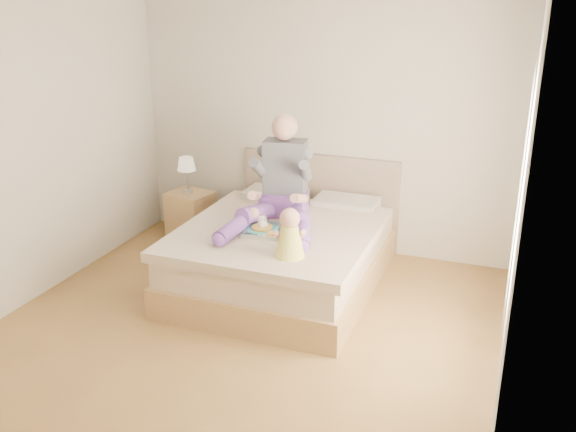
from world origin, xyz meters
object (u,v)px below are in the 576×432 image
(nightstand, at_px, (191,216))
(tray, at_px, (273,229))
(adult, at_px, (281,189))
(baby, at_px, (290,237))
(bed, at_px, (286,250))

(nightstand, relative_size, tray, 1.04)
(adult, relative_size, tray, 2.39)
(adult, bearing_deg, baby, -72.46)
(nightstand, distance_m, baby, 2.24)
(baby, bearing_deg, adult, 91.11)
(adult, relative_size, baby, 3.03)
(adult, xyz_separation_m, baby, (0.38, -0.78, -0.12))
(bed, xyz_separation_m, tray, (-0.01, -0.31, 0.32))
(nightstand, xyz_separation_m, baby, (1.68, -1.39, 0.51))
(nightstand, bearing_deg, tray, -23.36)
(adult, bearing_deg, nightstand, 146.46)
(bed, distance_m, baby, 0.92)
(tray, relative_size, baby, 1.27)
(bed, distance_m, nightstand, 1.52)
(nightstand, relative_size, baby, 1.31)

